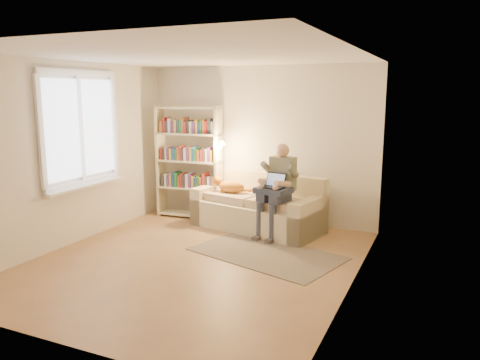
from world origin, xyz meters
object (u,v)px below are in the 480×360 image
at_px(sofa, 259,209).
at_px(cat, 229,186).
at_px(laptop, 272,184).
at_px(person, 278,184).
at_px(bookshelf, 189,157).

xyz_separation_m(sofa, cat, (-0.51, -0.02, 0.34)).
xyz_separation_m(cat, laptop, (0.87, -0.32, 0.17)).
relative_size(person, laptop, 3.86).
height_order(person, laptop, person).
bearing_deg(person, cat, 178.58).
height_order(person, bookshelf, bookshelf).
xyz_separation_m(laptop, bookshelf, (-1.72, 0.51, 0.24)).
xyz_separation_m(sofa, person, (0.41, -0.24, 0.48)).
xyz_separation_m(person, cat, (-0.92, 0.22, -0.14)).
bearing_deg(cat, person, -1.42).
bearing_deg(bookshelf, laptop, -20.21).
relative_size(laptop, bookshelf, 0.19).
height_order(sofa, cat, sofa).
bearing_deg(sofa, bookshelf, -174.56).
xyz_separation_m(person, bookshelf, (-1.77, 0.40, 0.27)).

